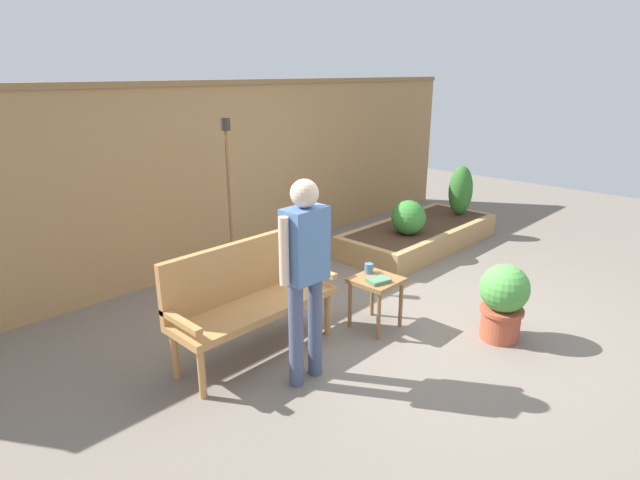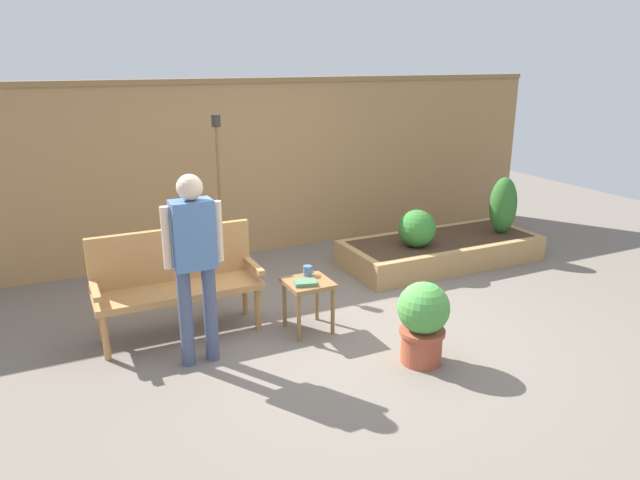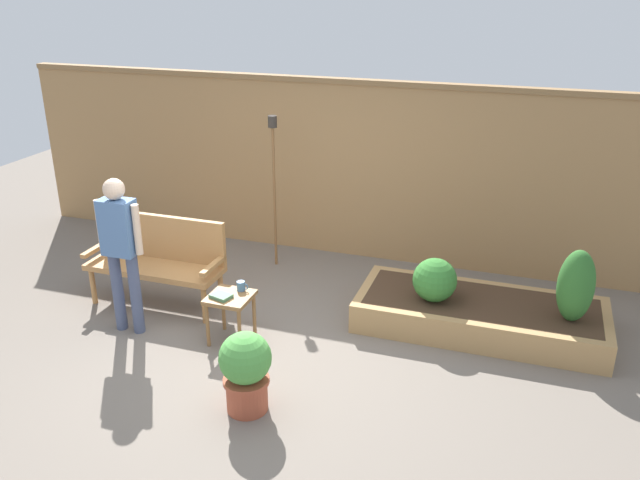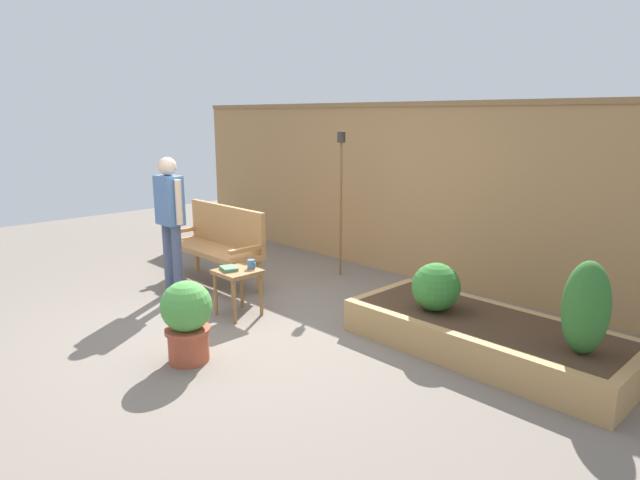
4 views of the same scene
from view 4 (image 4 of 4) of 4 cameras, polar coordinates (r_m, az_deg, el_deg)
The scene contains 12 objects.
ground_plane at distance 5.37m, azimuth -8.11°, elevation -9.14°, with size 14.00×14.00×0.00m, color #70665B.
fence_back at distance 6.89m, azimuth 9.39°, elevation 5.13°, with size 8.40×0.14×2.16m.
garden_bench at distance 6.68m, azimuth -10.47°, elevation 0.09°, with size 1.44×0.48×0.94m.
side_table at distance 5.60m, azimuth -8.57°, elevation -3.92°, with size 0.40×0.40×0.48m.
cup_on_table at distance 5.59m, azimuth -7.16°, elevation -2.52°, with size 0.12×0.08×0.09m.
book_on_table at distance 5.58m, azimuth -9.49°, elevation -2.95°, with size 0.19×0.14×0.03m, color #4C7A56.
potted_boxwood at distance 4.66m, azimuth -13.70°, elevation -7.91°, with size 0.42×0.42×0.69m.
raised_planter_bed at distance 4.97m, azimuth 16.88°, elevation -9.58°, with size 2.40×1.00×0.30m.
shrub_near_bench at distance 4.97m, azimuth 11.99°, elevation -4.80°, with size 0.43×0.43×0.43m.
shrub_far_corner at distance 4.40m, azimuth 25.97°, elevation -6.39°, with size 0.33×0.33×0.70m.
tiki_torch at distance 6.78m, azimuth 2.19°, elevation 6.33°, with size 0.10×0.10×1.81m.
person_by_bench at distance 6.26m, azimuth -15.35°, elevation 2.60°, with size 0.47×0.20×1.56m.
Camera 4 is at (4.05, -2.89, 2.01)m, focal length 30.71 mm.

